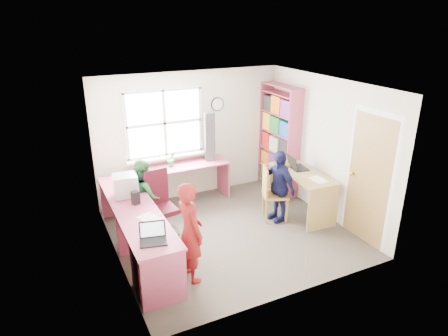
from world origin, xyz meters
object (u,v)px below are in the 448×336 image
object	(u,v)px
laptop_right	(296,166)
person_red	(190,232)
laptop_left	(153,236)
crt_monitor	(125,186)
person_green	(144,196)
right_desk	(302,184)
l_desk	(157,235)
wooden_chair	(271,191)
person_navy	(279,186)
swivel_chair	(160,207)
bookshelf	(279,142)
cd_tower	(209,137)
potted_plant	(171,159)

from	to	relation	value
laptop_right	person_red	bearing A→B (deg)	123.41
laptop_right	laptop_left	bearing A→B (deg)	120.80
crt_monitor	person_green	size ratio (longest dim) A/B	0.31
right_desk	l_desk	bearing A→B (deg)	-168.69
l_desk	right_desk	distance (m)	2.78
wooden_chair	person_green	world-z (taller)	person_green
wooden_chair	person_navy	bearing A→B (deg)	-18.83
right_desk	crt_monitor	size ratio (longest dim) A/B	3.57
crt_monitor	person_red	distance (m)	1.45
swivel_chair	laptop_left	xyz separation A→B (m)	(-0.50, -1.38, 0.34)
crt_monitor	person_navy	world-z (taller)	person_navy
right_desk	bookshelf	xyz separation A→B (m)	(0.21, 1.08, 0.44)
l_desk	person_green	bearing A→B (deg)	83.80
crt_monitor	person_navy	size ratio (longest dim) A/B	0.31
laptop_left	cd_tower	bearing A→B (deg)	65.47
l_desk	cd_tower	world-z (taller)	cd_tower
bookshelf	laptop_left	xyz separation A→B (m)	(-3.16, -2.07, -0.20)
person_navy	laptop_left	bearing A→B (deg)	-76.26
right_desk	person_green	bearing A→B (deg)	170.35
wooden_chair	potted_plant	world-z (taller)	potted_plant
right_desk	crt_monitor	world-z (taller)	crt_monitor
bookshelf	wooden_chair	world-z (taller)	bookshelf
wooden_chair	person_red	xyz separation A→B (m)	(-1.85, -0.96, 0.18)
right_desk	laptop_right	distance (m)	0.34
laptop_right	potted_plant	xyz separation A→B (m)	(-1.93, 1.12, 0.06)
potted_plant	person_green	size ratio (longest dim) A/B	0.23
bookshelf	cd_tower	distance (m)	1.41
bookshelf	person_green	size ratio (longest dim) A/B	1.71
l_desk	person_red	bearing A→B (deg)	-59.62
bookshelf	laptop_right	bearing A→B (deg)	-102.97
potted_plant	swivel_chair	bearing A→B (deg)	-119.20
person_red	wooden_chair	bearing A→B (deg)	-67.49
laptop_right	person_green	size ratio (longest dim) A/B	0.32
right_desk	potted_plant	distance (m)	2.36
laptop_left	swivel_chair	bearing A→B (deg)	82.94
potted_plant	person_navy	xyz separation A→B (m)	(1.42, -1.36, -0.26)
right_desk	person_red	bearing A→B (deg)	-156.27
potted_plant	person_navy	size ratio (longest dim) A/B	0.22
crt_monitor	cd_tower	size ratio (longest dim) A/B	0.42
crt_monitor	person_navy	xyz separation A→B (m)	(2.46, -0.45, -0.30)
laptop_left	laptop_right	distance (m)	3.19
swivel_chair	person_navy	size ratio (longest dim) A/B	0.86
right_desk	bookshelf	distance (m)	1.18
cd_tower	person_navy	distance (m)	1.64
potted_plant	right_desk	bearing A→B (deg)	-34.62
bookshelf	laptop_right	size ratio (longest dim) A/B	5.33
laptop_left	person_navy	bearing A→B (deg)	34.21
laptop_left	person_green	distance (m)	1.63
l_desk	potted_plant	distance (m)	1.96
crt_monitor	laptop_left	world-z (taller)	crt_monitor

